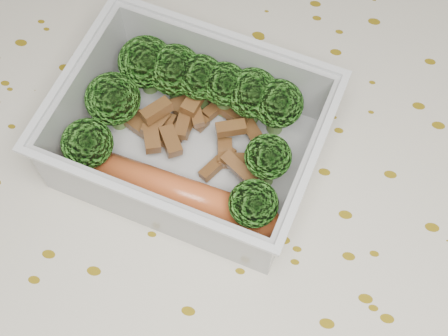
# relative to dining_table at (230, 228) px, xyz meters

# --- Properties ---
(dining_table) EXTENTS (1.40, 0.90, 0.75)m
(dining_table) POSITION_rel_dining_table_xyz_m (0.00, 0.00, 0.00)
(dining_table) COLOR brown
(dining_table) RESTS_ON ground
(tablecloth) EXTENTS (1.46, 0.96, 0.19)m
(tablecloth) POSITION_rel_dining_table_xyz_m (0.00, 0.00, 0.05)
(tablecloth) COLOR beige
(tablecloth) RESTS_ON dining_table
(lunch_container) EXTENTS (0.19, 0.16, 0.06)m
(lunch_container) POSITION_rel_dining_table_xyz_m (-0.03, 0.02, 0.11)
(lunch_container) COLOR silver
(lunch_container) RESTS_ON tablecloth
(broccoli_florets) EXTENTS (0.15, 0.12, 0.05)m
(broccoli_florets) POSITION_rel_dining_table_xyz_m (-0.04, 0.04, 0.12)
(broccoli_florets) COLOR #608C3F
(broccoli_florets) RESTS_ON lunch_container
(meat_pile) EXTENTS (0.11, 0.07, 0.03)m
(meat_pile) POSITION_rel_dining_table_xyz_m (-0.03, 0.03, 0.10)
(meat_pile) COLOR brown
(meat_pile) RESTS_ON lunch_container
(sausage) EXTENTS (0.15, 0.04, 0.02)m
(sausage) POSITION_rel_dining_table_xyz_m (-0.03, -0.02, 0.11)
(sausage) COLOR #CC592A
(sausage) RESTS_ON lunch_container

